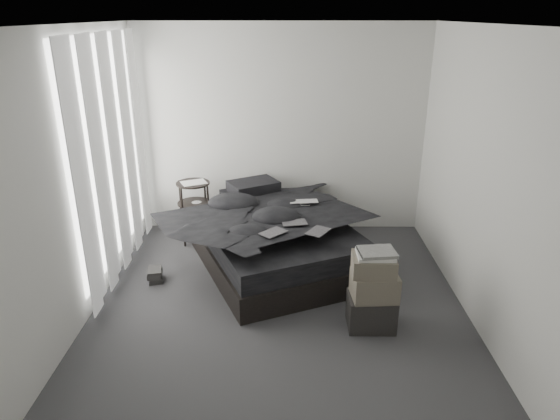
{
  "coord_description": "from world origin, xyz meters",
  "views": [
    {
      "loc": [
        0.05,
        -4.08,
        2.68
      ],
      "look_at": [
        0.0,
        0.8,
        0.75
      ],
      "focal_mm": 32.0,
      "sensor_mm": 36.0,
      "label": 1
    }
  ],
  "objects_px": {
    "side_stand": "(195,212)",
    "box_lower": "(371,311)",
    "laptop": "(304,197)",
    "bed": "(276,253)"
  },
  "relations": [
    {
      "from": "side_stand",
      "to": "box_lower",
      "type": "xyz_separation_m",
      "value": [
        1.91,
        -1.86,
        -0.22
      ]
    },
    {
      "from": "laptop",
      "to": "box_lower",
      "type": "relative_size",
      "value": 0.77
    },
    {
      "from": "side_stand",
      "to": "bed",
      "type": "bearing_deg",
      "value": -32.21
    },
    {
      "from": "bed",
      "to": "box_lower",
      "type": "relative_size",
      "value": 4.82
    },
    {
      "from": "box_lower",
      "to": "laptop",
      "type": "bearing_deg",
      "value": 112.02
    },
    {
      "from": "bed",
      "to": "laptop",
      "type": "xyz_separation_m",
      "value": [
        0.32,
        0.19,
        0.6
      ]
    },
    {
      "from": "bed",
      "to": "box_lower",
      "type": "height_order",
      "value": "box_lower"
    },
    {
      "from": "side_stand",
      "to": "box_lower",
      "type": "relative_size",
      "value": 1.79
    },
    {
      "from": "laptop",
      "to": "box_lower",
      "type": "height_order",
      "value": "laptop"
    },
    {
      "from": "bed",
      "to": "laptop",
      "type": "height_order",
      "value": "laptop"
    }
  ]
}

